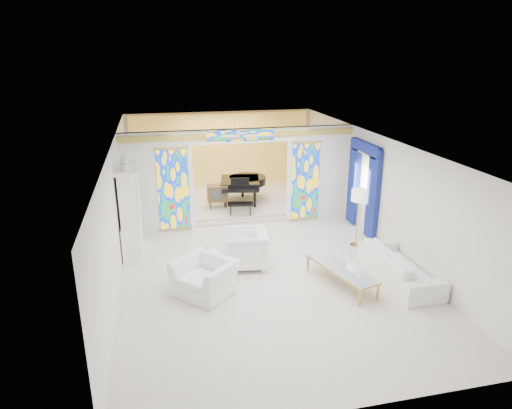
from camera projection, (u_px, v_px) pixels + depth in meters
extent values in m
plane|color=beige|center=(255.00, 250.00, 12.44)|extent=(12.00, 12.00, 0.00)
cube|color=white|center=(255.00, 141.00, 11.47)|extent=(7.00, 12.00, 0.02)
cube|color=silver|center=(221.00, 151.00, 17.50)|extent=(7.00, 0.02, 3.00)
cube|color=silver|center=(348.00, 326.00, 6.42)|extent=(7.00, 0.02, 3.00)
cube|color=silver|center=(117.00, 208.00, 11.22)|extent=(0.02, 12.00, 3.00)
cube|color=silver|center=(378.00, 189.00, 12.69)|extent=(0.02, 12.00, 3.00)
cube|color=silver|center=(156.00, 183.00, 13.28)|extent=(2.00, 0.18, 3.00)
cube|color=silver|center=(319.00, 173.00, 14.33)|extent=(2.00, 0.18, 3.00)
cube|color=silver|center=(240.00, 135.00, 13.39)|extent=(3.00, 0.18, 0.40)
cube|color=white|center=(191.00, 189.00, 13.46)|extent=(0.12, 0.06, 2.60)
cube|color=white|center=(289.00, 182.00, 14.09)|extent=(0.12, 0.06, 2.60)
cube|color=white|center=(241.00, 141.00, 13.34)|extent=(3.24, 0.06, 0.12)
cube|color=gold|center=(241.00, 135.00, 13.29)|extent=(7.00, 0.05, 0.18)
cube|color=gold|center=(173.00, 190.00, 13.34)|extent=(0.90, 0.04, 2.40)
cube|color=gold|center=(305.00, 181.00, 14.19)|extent=(0.90, 0.04, 2.40)
cube|color=gold|center=(241.00, 135.00, 13.28)|extent=(2.00, 0.04, 0.34)
cube|color=beige|center=(230.00, 201.00, 16.20)|extent=(6.80, 3.80, 0.18)
cube|color=#FAC057|center=(221.00, 152.00, 17.39)|extent=(6.70, 0.10, 2.90)
cylinder|color=#BF9443|center=(235.00, 132.00, 15.35)|extent=(0.48, 0.48, 0.30)
cube|color=navy|center=(373.00, 194.00, 12.76)|extent=(0.12, 0.55, 2.60)
cube|color=navy|center=(354.00, 182.00, 13.96)|extent=(0.12, 0.55, 2.60)
cube|color=navy|center=(366.00, 147.00, 12.98)|extent=(0.14, 1.70, 0.30)
cube|color=gold|center=(366.00, 153.00, 13.03)|extent=(0.12, 1.50, 0.06)
cube|color=white|center=(133.00, 237.00, 12.17)|extent=(0.50, 1.40, 0.90)
cube|color=white|center=(129.00, 196.00, 11.80)|extent=(0.44, 1.30, 1.40)
cube|color=silver|center=(138.00, 195.00, 11.85)|extent=(0.01, 1.20, 1.30)
cube|color=white|center=(126.00, 168.00, 11.57)|extent=(0.56, 1.46, 0.08)
cylinder|color=silver|center=(125.00, 167.00, 11.20)|extent=(0.22, 0.22, 0.16)
sphere|color=silver|center=(125.00, 160.00, 11.15)|extent=(0.20, 0.20, 0.20)
imported|color=white|center=(204.00, 277.00, 10.10)|extent=(1.63, 1.64, 0.80)
imported|color=silver|center=(245.00, 249.00, 11.38)|extent=(1.17, 1.14, 0.95)
imported|color=white|center=(400.00, 266.00, 10.72)|extent=(0.98, 2.50, 0.73)
cylinder|color=white|center=(208.00, 252.00, 10.97)|extent=(0.56, 0.56, 0.03)
cylinder|color=white|center=(208.00, 263.00, 11.06)|extent=(0.09, 0.09, 0.55)
cylinder|color=white|center=(209.00, 273.00, 11.14)|extent=(0.38, 0.38, 0.03)
imported|color=silver|center=(208.00, 248.00, 10.93)|extent=(0.25, 0.25, 0.20)
cube|color=silver|center=(341.00, 268.00, 10.48)|extent=(1.14, 2.06, 0.04)
cube|color=#BF9443|center=(341.00, 269.00, 10.49)|extent=(1.18, 2.10, 0.03)
cube|color=#BF9443|center=(360.00, 298.00, 9.66)|extent=(0.05, 0.05, 0.41)
cube|color=#BF9443|center=(378.00, 292.00, 9.90)|extent=(0.05, 0.05, 0.41)
cube|color=#BF9443|center=(308.00, 264.00, 11.20)|extent=(0.05, 0.05, 0.41)
cube|color=#BF9443|center=(324.00, 259.00, 11.44)|extent=(0.05, 0.05, 0.41)
cylinder|color=#BF9443|center=(355.00, 245.00, 12.74)|extent=(0.29, 0.29, 0.03)
cylinder|color=#BF9443|center=(357.00, 220.00, 12.51)|extent=(0.03, 0.03, 1.49)
cylinder|color=white|center=(359.00, 195.00, 12.27)|extent=(0.41, 0.41, 0.32)
cube|color=black|center=(240.00, 183.00, 15.66)|extent=(1.52, 1.59, 0.25)
cylinder|color=black|center=(248.00, 180.00, 15.96)|extent=(1.49, 1.49, 0.25)
cube|color=black|center=(240.00, 191.00, 14.91)|extent=(1.23, 0.48, 0.09)
cube|color=white|center=(240.00, 191.00, 14.84)|extent=(1.11, 0.29, 0.03)
cube|color=black|center=(240.00, 181.00, 15.13)|extent=(0.62, 0.14, 0.22)
cube|color=black|center=(240.00, 204.00, 14.50)|extent=(0.84, 0.45, 0.07)
cylinder|color=black|center=(226.00, 200.00, 15.18)|extent=(0.10, 0.10, 0.55)
cylinder|color=black|center=(255.00, 199.00, 15.21)|extent=(0.10, 0.10, 0.55)
cylinder|color=black|center=(243.00, 189.00, 16.29)|extent=(0.10, 0.10, 0.55)
cube|color=brown|center=(217.00, 193.00, 15.12)|extent=(0.67, 0.47, 0.53)
cube|color=#363B38|center=(218.00, 194.00, 14.90)|extent=(0.43, 0.03, 0.34)
cone|color=brown|center=(211.00, 206.00, 15.05)|extent=(0.04, 0.04, 0.23)
cone|color=brown|center=(226.00, 205.00, 15.14)|extent=(0.04, 0.04, 0.23)
cone|color=brown|center=(210.00, 203.00, 15.35)|extent=(0.04, 0.04, 0.23)
cone|color=brown|center=(225.00, 202.00, 15.44)|extent=(0.04, 0.04, 0.23)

